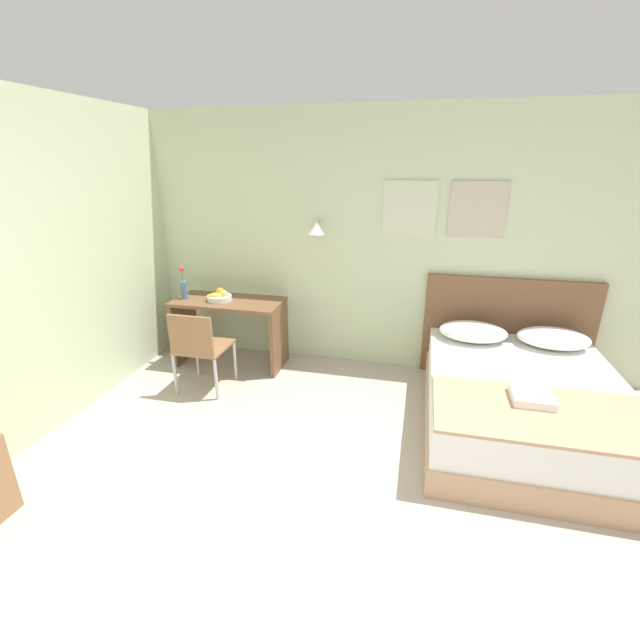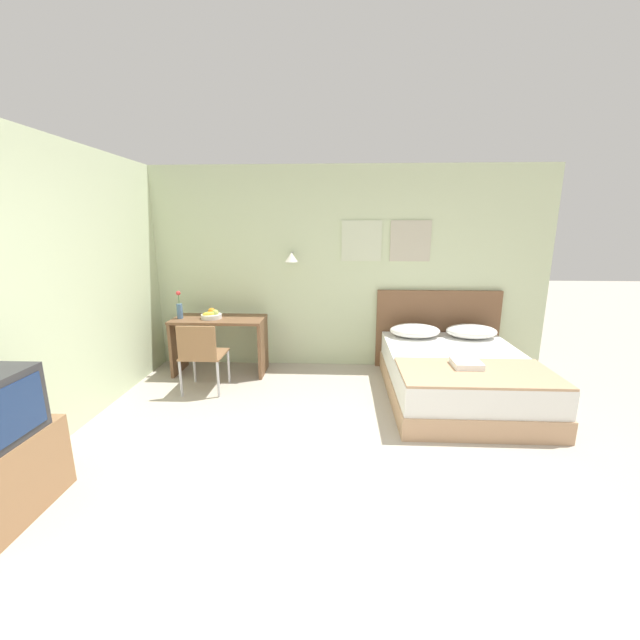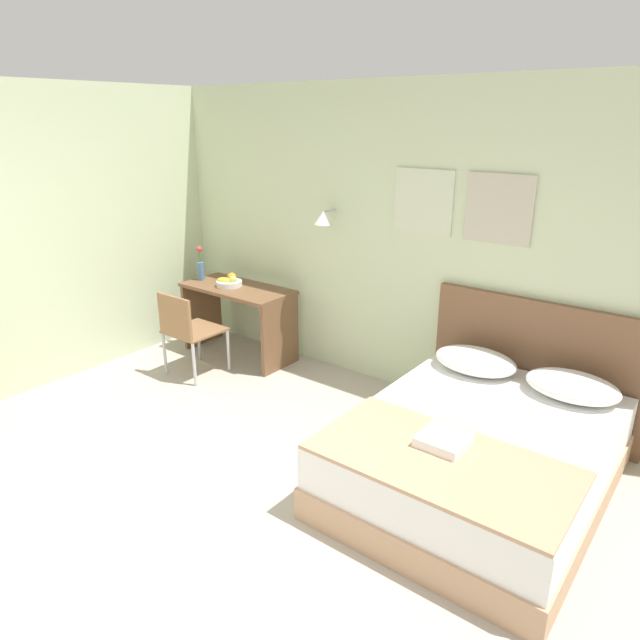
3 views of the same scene
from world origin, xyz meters
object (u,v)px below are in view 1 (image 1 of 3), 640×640
Objects in this scene: bed at (522,404)px; folded_towel_near_foot at (532,397)px; throw_blanket at (545,413)px; desk_chair at (198,345)px; flower_vase at (184,287)px; pillow_right at (553,338)px; desk at (230,320)px; fruit_bowl at (220,296)px; headboard at (506,329)px; pillow_left at (473,332)px.

folded_towel_near_foot is at bearing -97.87° from bed.
desk_chair reaches higher than throw_blanket.
flower_vase is at bearing 162.49° from folded_towel_near_foot.
desk is at bearing -179.04° from pillow_right.
fruit_bowl is at bearing -162.80° from desk.
bed is 2.96m from desk.
flower_vase is (-3.71, -0.10, 0.28)m from pillow_right.
pillow_right is (0.36, -0.30, 0.06)m from headboard.
flower_vase is (-3.36, 0.61, 0.62)m from bed.
headboard is 2.99m from fruit_bowl.
desk reaches higher than pillow_left.
desk reaches higher than pillow_right.
pillow_right is (0.71, 0.00, 0.00)m from pillow_left.
fruit_bowl is (-3.31, -0.08, 0.19)m from pillow_right.
fruit_bowl is at bearing -172.71° from headboard.
fruit_bowl is at bearing 157.90° from throw_blanket.
throw_blanket is 2.95m from desk_chair.
throw_blanket is (0.36, -1.28, -0.07)m from pillow_left.
bed is at bearing -63.41° from pillow_left.
headboard is 6.35× the size of fruit_bowl.
bed is 2.90m from desk_chair.
desk is (-2.87, 1.22, -0.00)m from throw_blanket.
desk_chair is at bearing -167.57° from pillow_right.
bed is 3.10× the size of pillow_right.
pillow_right reaches higher than bed.
bed is 1.33× the size of throw_blanket.
desk_chair reaches higher than folded_towel_near_foot.
desk_chair is at bearing -179.90° from bed.
pillow_right reaches higher than folded_towel_near_foot.
pillow_left is at bearing 15.76° from desk_chair.
throw_blanket is (0.00, -0.57, 0.27)m from bed.
pillow_left is at bearing 116.59° from bed.
fruit_bowl reaches higher than desk_chair.
flower_vase reaches higher than folded_towel_near_foot.
headboard is 4.59× the size of flower_vase.
headboard is at bearing 19.33° from desk_chair.
throw_blanket is 3.12m from desk.
desk is at bearing 156.92° from throw_blanket.
bed is 0.86m from pillow_left.
fruit_bowl is at bearing 95.67° from desk_chair.
fruit_bowl is 0.41m from flower_vase.
pillow_right is at bearing 0.00° from pillow_left.
desk_chair is (-2.89, -1.01, -0.04)m from headboard.
fruit_bowl is 0.72× the size of flower_vase.
headboard is 0.47m from pillow_right.
pillow_left is 2.31× the size of folded_towel_near_foot.
headboard is at bearing 90.00° from throw_blanket.
bed is at bearing 0.10° from desk_chair.
pillow_left is at bearing 1.74° from fruit_bowl.
pillow_left and pillow_right have the same top height.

